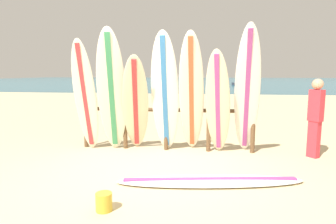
% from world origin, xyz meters
% --- Properties ---
extents(ground_plane, '(120.00, 120.00, 0.00)m').
position_xyz_m(ground_plane, '(0.00, 0.00, 0.00)').
color(ground_plane, '#D3BC8C').
extents(ocean_water, '(120.00, 80.00, 0.01)m').
position_xyz_m(ocean_water, '(0.00, 58.00, 0.00)').
color(ocean_water, teal).
rests_on(ocean_water, ground).
extents(surfboard_rack, '(3.67, 0.09, 1.01)m').
position_xyz_m(surfboard_rack, '(0.09, 1.55, 0.63)').
color(surfboard_rack, brown).
rests_on(surfboard_rack, ground).
extents(surfboard_leaning_far_left, '(0.48, 0.67, 2.29)m').
position_xyz_m(surfboard_leaning_far_left, '(-1.52, 1.19, 1.15)').
color(surfboard_leaning_far_left, silver).
rests_on(surfboard_leaning_far_left, ground).
extents(surfboard_leaning_left, '(0.72, 0.93, 2.48)m').
position_xyz_m(surfboard_leaning_left, '(-0.96, 1.17, 1.24)').
color(surfboard_leaning_left, silver).
rests_on(surfboard_leaning_left, ground).
extents(surfboard_leaning_center_left, '(0.72, 1.09, 1.98)m').
position_xyz_m(surfboard_leaning_center_left, '(-0.49, 1.27, 0.99)').
color(surfboard_leaning_center_left, beige).
rests_on(surfboard_leaning_center_left, ground).
extents(surfboard_leaning_center, '(0.55, 0.72, 2.42)m').
position_xyz_m(surfboard_leaning_center, '(0.11, 1.29, 1.21)').
color(surfboard_leaning_center, white).
rests_on(surfboard_leaning_center, ground).
extents(surfboard_leaning_center_right, '(0.49, 1.16, 2.38)m').
position_xyz_m(surfboard_leaning_center_right, '(0.64, 1.25, 1.19)').
color(surfboard_leaning_center_right, white).
rests_on(surfboard_leaning_center_right, ground).
extents(surfboard_leaning_right, '(0.59, 0.95, 2.06)m').
position_xyz_m(surfboard_leaning_right, '(1.15, 1.22, 1.03)').
color(surfboard_leaning_right, beige).
rests_on(surfboard_leaning_right, ground).
extents(surfboard_leaning_far_right, '(0.59, 1.16, 2.49)m').
position_xyz_m(surfboard_leaning_far_right, '(1.70, 1.27, 1.25)').
color(surfboard_leaning_far_right, white).
rests_on(surfboard_leaning_far_right, ground).
extents(surfboard_lying_on_sand, '(2.84, 0.96, 0.08)m').
position_xyz_m(surfboard_lying_on_sand, '(1.01, -0.23, 0.03)').
color(surfboard_lying_on_sand, white).
rests_on(surfboard_lying_on_sand, ground).
extents(beachgoer_standing, '(0.27, 0.29, 1.52)m').
position_xyz_m(beachgoer_standing, '(3.00, 1.38, 0.84)').
color(beachgoer_standing, '#D8333F').
rests_on(beachgoer_standing, ground).
extents(small_boat_offshore, '(2.83, 2.03, 0.71)m').
position_xyz_m(small_boat_offshore, '(5.69, 35.64, 0.26)').
color(small_boat_offshore, '#333842').
rests_on(small_boat_offshore, ocean_water).
extents(sand_bucket, '(0.20, 0.20, 0.22)m').
position_xyz_m(sand_bucket, '(-0.25, -1.26, 0.11)').
color(sand_bucket, gold).
rests_on(sand_bucket, ground).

